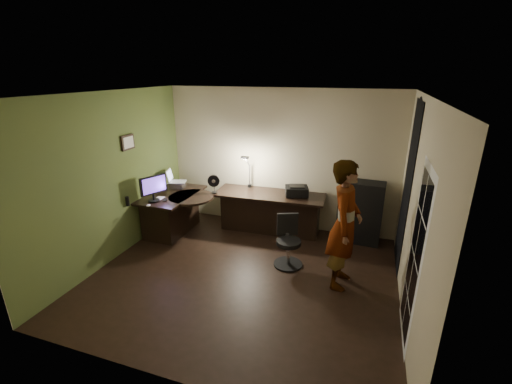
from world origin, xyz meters
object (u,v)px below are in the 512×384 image
(desk_right, at_px, (269,213))
(cabinet, at_px, (360,212))
(desk_left, at_px, (173,213))
(monitor, at_px, (153,192))
(office_chair, at_px, (289,242))
(person, at_px, (345,225))

(desk_right, height_order, cabinet, cabinet)
(desk_left, distance_m, desk_right, 1.86)
(monitor, bearing_deg, office_chair, 21.97)
(desk_right, relative_size, office_chair, 2.50)
(desk_left, xyz_separation_m, office_chair, (2.41, -0.50, 0.03))
(desk_left, height_order, person, person)
(desk_left, distance_m, office_chair, 2.46)
(cabinet, height_order, person, person)
(desk_left, height_order, office_chair, office_chair)
(desk_right, xyz_separation_m, person, (1.49, -1.34, 0.55))
(cabinet, height_order, monitor, cabinet)
(desk_right, height_order, monitor, monitor)
(cabinet, distance_m, office_chair, 1.62)
(desk_right, bearing_deg, person, -44.59)
(monitor, distance_m, person, 3.34)
(desk_right, relative_size, cabinet, 1.82)
(desk_left, bearing_deg, cabinet, 12.40)
(cabinet, bearing_deg, desk_right, -171.47)
(cabinet, xyz_separation_m, monitor, (-3.51, -1.19, 0.39))
(person, bearing_deg, office_chair, 79.37)
(cabinet, bearing_deg, desk_left, -163.98)
(desk_right, height_order, office_chair, office_chair)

